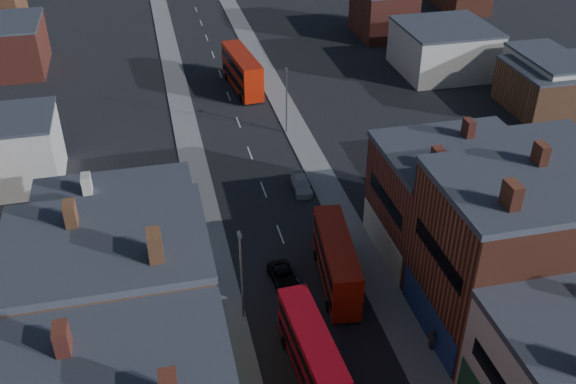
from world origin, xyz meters
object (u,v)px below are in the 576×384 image
car_3 (301,185)px  bus_0 (312,352)px  ped_3 (432,339)px  bus_2 (242,70)px  car_2 (284,277)px  bus_1 (336,260)px

car_3 → bus_0: bearing=-99.8°
ped_3 → bus_2: bearing=4.5°
bus_2 → car_2: 40.83m
car_2 → ped_3: ped_3 is taller
bus_1 → bus_2: bus_2 is taller
bus_2 → car_2: bearing=-101.0°
car_2 → car_3: (5.00, 13.76, 0.04)m
bus_1 → car_3: bearing=93.6°
bus_2 → car_2: (-3.45, -40.63, -2.12)m
bus_2 → car_2: bus_2 is taller
car_2 → car_3: car_3 is taller
car_2 → bus_0: bearing=-96.3°
bus_0 → car_3: bearing=74.1°
bus_0 → bus_1: bearing=60.3°
ped_3 → car_3: bearing=7.7°
ped_3 → bus_0: bearing=90.1°
car_2 → ped_3: size_ratio=2.29×
car_3 → ped_3: 23.95m
car_2 → ped_3: 13.29m
bus_2 → car_3: size_ratio=2.73×
bus_1 → car_3: 14.93m
bus_2 → ped_3: 50.81m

